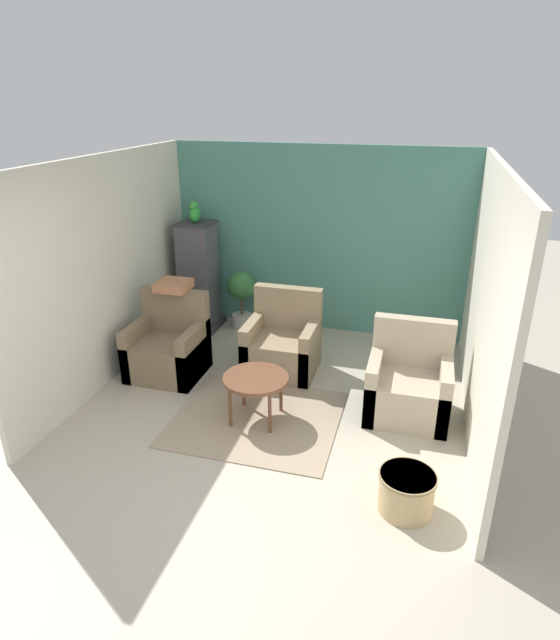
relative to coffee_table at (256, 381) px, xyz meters
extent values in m
plane|color=#B2A893|center=(0.09, -1.30, -0.44)|extent=(20.00, 20.00, 0.00)
cube|color=#4C897A|center=(0.09, 2.49, 0.81)|extent=(4.05, 0.06, 2.50)
cube|color=beige|center=(-1.91, 0.58, 0.81)|extent=(0.06, 3.77, 2.50)
cube|color=beige|center=(2.08, 0.58, 0.81)|extent=(0.06, 3.77, 2.50)
cube|color=gray|center=(0.00, 0.00, -0.43)|extent=(1.66, 1.48, 0.01)
cylinder|color=brown|center=(0.00, 0.00, 0.03)|extent=(0.66, 0.66, 0.04)
cylinder|color=brown|center=(-0.20, -0.20, -0.22)|extent=(0.04, 0.04, 0.45)
cylinder|color=brown|center=(0.20, -0.20, -0.22)|extent=(0.04, 0.04, 0.45)
cylinder|color=brown|center=(-0.20, 0.20, -0.22)|extent=(0.04, 0.04, 0.45)
cylinder|color=brown|center=(0.20, 0.20, -0.22)|extent=(0.04, 0.04, 0.45)
cube|color=#7A664C|center=(-1.30, 0.62, -0.22)|extent=(0.82, 0.74, 0.45)
cube|color=#7A664C|center=(-1.30, 0.92, 0.27)|extent=(0.82, 0.14, 0.52)
cube|color=#7A664C|center=(-1.64, 0.62, -0.13)|extent=(0.12, 0.74, 0.63)
cube|color=#7A664C|center=(-0.95, 0.62, -0.13)|extent=(0.12, 0.74, 0.63)
cube|color=tan|center=(1.47, 0.49, -0.22)|extent=(0.82, 0.74, 0.45)
cube|color=tan|center=(1.47, 0.78, 0.27)|extent=(0.82, 0.14, 0.52)
cube|color=tan|center=(1.12, 0.49, -0.13)|extent=(0.12, 0.74, 0.63)
cube|color=tan|center=(1.82, 0.49, -0.13)|extent=(0.12, 0.74, 0.63)
cube|color=#8E7A5B|center=(-0.03, 1.06, -0.22)|extent=(0.82, 0.74, 0.45)
cube|color=#8E7A5B|center=(-0.03, 1.36, 0.27)|extent=(0.82, 0.14, 0.52)
cube|color=#8E7A5B|center=(-0.38, 1.06, -0.13)|extent=(0.12, 0.74, 0.63)
cube|color=#8E7A5B|center=(0.32, 1.06, -0.13)|extent=(0.12, 0.74, 0.63)
cube|color=#353539|center=(-1.49, 2.06, -0.40)|extent=(0.56, 0.56, 0.08)
cube|color=#4C4C51|center=(-1.49, 2.06, 0.34)|extent=(0.45, 0.45, 1.38)
cube|color=#353539|center=(-1.49, 2.06, 1.04)|extent=(0.47, 0.47, 0.03)
ellipsoid|color=green|center=(-1.49, 2.06, 1.16)|extent=(0.14, 0.17, 0.22)
sphere|color=green|center=(-1.49, 2.04, 1.29)|extent=(0.12, 0.12, 0.12)
cone|color=gold|center=(-1.49, 1.99, 1.28)|extent=(0.05, 0.05, 0.05)
cone|color=green|center=(-1.49, 2.14, 1.14)|extent=(0.07, 0.14, 0.19)
cylinder|color=beige|center=(-0.91, 2.16, -0.34)|extent=(0.28, 0.28, 0.20)
cylinder|color=brown|center=(-0.91, 2.16, -0.09)|extent=(0.03, 0.03, 0.30)
sphere|color=#337038|center=(-0.91, 2.16, 0.20)|extent=(0.38, 0.38, 0.38)
sphere|color=#337038|center=(-1.02, 2.20, 0.13)|extent=(0.23, 0.23, 0.23)
sphere|color=#337038|center=(-0.82, 2.14, 0.15)|extent=(0.21, 0.21, 0.21)
cylinder|color=tan|center=(1.54, -0.91, -0.27)|extent=(0.43, 0.43, 0.34)
cylinder|color=#957E57|center=(1.54, -0.91, -0.11)|extent=(0.46, 0.46, 0.02)
cube|color=#B2704C|center=(-1.30, 0.92, 0.58)|extent=(0.37, 0.37, 0.10)
camera|label=1|loc=(1.48, -4.41, 2.63)|focal=30.00mm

